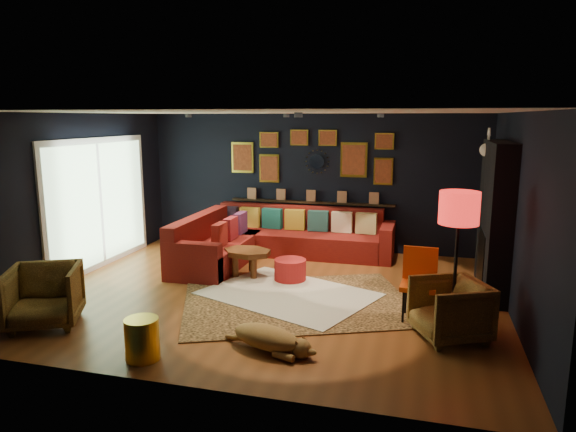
% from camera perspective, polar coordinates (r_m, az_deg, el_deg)
% --- Properties ---
extents(floor, '(6.50, 6.50, 0.00)m').
position_cam_1_polar(floor, '(7.60, -1.89, -8.54)').
color(floor, brown).
rests_on(floor, ground).
extents(room_walls, '(6.50, 6.50, 6.50)m').
position_cam_1_polar(room_walls, '(7.23, -1.97, 3.45)').
color(room_walls, black).
rests_on(room_walls, ground).
extents(sectional, '(3.41, 2.69, 0.86)m').
position_cam_1_polar(sectional, '(9.34, -2.30, -2.77)').
color(sectional, maroon).
rests_on(sectional, ground).
extents(ledge, '(3.20, 0.12, 0.04)m').
position_cam_1_polar(ledge, '(9.90, 2.58, 1.54)').
color(ledge, black).
rests_on(ledge, room_walls).
extents(gallery_wall, '(3.15, 0.04, 1.02)m').
position_cam_1_polar(gallery_wall, '(9.83, 2.59, 6.68)').
color(gallery_wall, yellow).
rests_on(gallery_wall, room_walls).
extents(sunburst_mirror, '(0.47, 0.16, 0.47)m').
position_cam_1_polar(sunburst_mirror, '(9.82, 3.24, 6.04)').
color(sunburst_mirror, silver).
rests_on(sunburst_mirror, room_walls).
extents(fireplace, '(0.31, 1.60, 2.20)m').
position_cam_1_polar(fireplace, '(7.96, 21.91, -0.81)').
color(fireplace, black).
rests_on(fireplace, ground).
extents(deer_head, '(0.50, 0.28, 0.45)m').
position_cam_1_polar(deer_head, '(8.34, 22.34, 6.80)').
color(deer_head, white).
rests_on(deer_head, fireplace).
extents(sliding_door, '(0.06, 2.80, 2.20)m').
position_cam_1_polar(sliding_door, '(9.26, -20.21, 1.35)').
color(sliding_door, white).
rests_on(sliding_door, ground).
extents(ceiling_spots, '(3.30, 2.50, 0.06)m').
position_cam_1_polar(ceiling_spots, '(7.94, -0.30, 11.12)').
color(ceiling_spots, black).
rests_on(ceiling_spots, room_walls).
extents(shag_rug, '(2.74, 2.40, 0.03)m').
position_cam_1_polar(shag_rug, '(7.49, 0.06, -8.71)').
color(shag_rug, silver).
rests_on(shag_rug, ground).
extents(leopard_rug, '(3.72, 3.25, 0.02)m').
position_cam_1_polar(leopard_rug, '(7.21, 1.06, -9.57)').
color(leopard_rug, '#B8844C').
rests_on(leopard_rug, ground).
extents(coffee_table, '(0.93, 0.77, 0.41)m').
position_cam_1_polar(coffee_table, '(8.28, -4.54, -4.32)').
color(coffee_table, brown).
rests_on(coffee_table, shag_rug).
extents(pouf, '(0.50, 0.50, 0.33)m').
position_cam_1_polar(pouf, '(8.05, 0.24, -5.96)').
color(pouf, '#A41B1D').
rests_on(pouf, shag_rug).
extents(armchair_left, '(1.05, 1.03, 0.83)m').
position_cam_1_polar(armchair_left, '(7.02, -25.48, -7.75)').
color(armchair_left, '#BD8C38').
rests_on(armchair_left, ground).
extents(armchair_right, '(0.95, 0.97, 0.77)m').
position_cam_1_polar(armchair_right, '(6.29, 17.56, -9.59)').
color(armchair_right, '#BD8C38').
rests_on(armchair_right, ground).
extents(gold_stool, '(0.36, 0.36, 0.45)m').
position_cam_1_polar(gold_stool, '(5.79, -15.90, -13.02)').
color(gold_stool, yellow).
rests_on(gold_stool, ground).
extents(orange_chair, '(0.45, 0.45, 0.91)m').
position_cam_1_polar(orange_chair, '(6.74, 14.36, -6.64)').
color(orange_chair, black).
rests_on(orange_chair, ground).
extents(floor_lamp, '(0.47, 0.47, 1.69)m').
position_cam_1_polar(floor_lamp, '(6.29, 18.46, 0.22)').
color(floor_lamp, black).
rests_on(floor_lamp, ground).
extents(dog, '(1.26, 0.88, 0.36)m').
position_cam_1_polar(dog, '(5.79, -2.40, -12.86)').
color(dog, '#A17E48').
rests_on(dog, leopard_rug).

